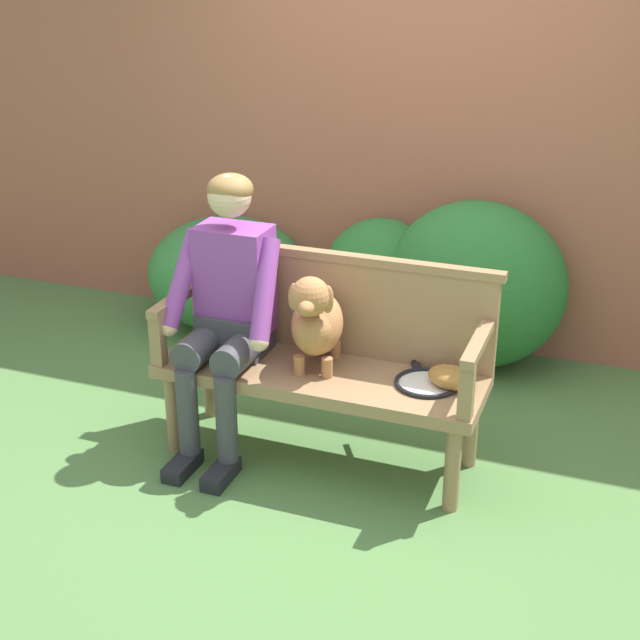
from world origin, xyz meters
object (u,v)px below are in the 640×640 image
dog_on_bench (316,320)px  tennis_racket (425,380)px  baseball_glove (451,377)px  garden_bench (320,382)px  person_seated (228,304)px

dog_on_bench → tennis_racket: dog_on_bench is taller
baseball_glove → garden_bench: bearing=-152.0°
dog_on_bench → tennis_racket: bearing=6.4°
person_seated → dog_on_bench: 0.44m
dog_on_bench → baseball_glove: dog_on_bench is taller
person_seated → garden_bench: bearing=1.8°
person_seated → baseball_glove: size_ratio=6.10×
baseball_glove → dog_on_bench: bearing=-151.6°
garden_bench → tennis_racket: (0.49, 0.05, 0.07)m
garden_bench → baseball_glove: bearing=4.7°
garden_bench → person_seated: bearing=-178.2°
dog_on_bench → baseball_glove: (0.62, 0.06, -0.20)m
person_seated → dog_on_bench: (0.44, 0.01, -0.02)m
garden_bench → tennis_racket: tennis_racket is taller
person_seated → dog_on_bench: person_seated is taller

